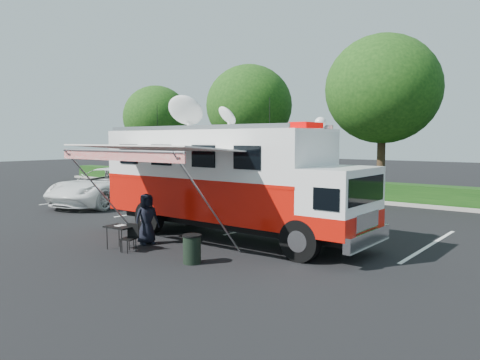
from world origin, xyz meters
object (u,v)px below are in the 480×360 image
Objects in this scene: command_truck at (229,179)px; white_suv at (108,204)px; folding_table at (120,227)px; trash_bin at (192,249)px.

white_suv is at bearing 165.87° from command_truck.
folding_table is at bearing -47.04° from white_suv.
trash_bin is (1.25, -3.05, -1.57)m from command_truck.
white_suv is at bearing 153.58° from trash_bin.
white_suv is 10.21m from folding_table.
command_truck is 3.80m from folding_table.
white_suv reaches higher than trash_bin.
command_truck reaches higher than folding_table.
trash_bin is at bearing -67.76° from command_truck.
white_suv is 12.48m from trash_bin.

